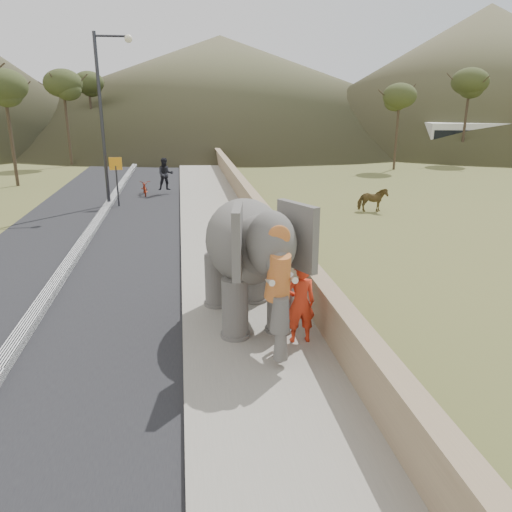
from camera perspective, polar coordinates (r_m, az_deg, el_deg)
The scene contains 15 objects.
ground at distance 10.00m, azimuth 0.57°, elevation -12.84°, with size 160.00×160.00×0.00m, color olive.
road at distance 19.54m, azimuth -18.88°, elevation 1.56°, with size 7.00×120.00×0.03m, color black.
median at distance 19.52m, azimuth -18.91°, elevation 1.83°, with size 0.35×120.00×0.22m, color black.
walkway at distance 19.23m, azimuth -4.10°, elevation 2.42°, with size 3.00×120.00×0.15m, color #9E9687.
parapet at distance 19.31m, azimuth 0.76°, elevation 3.97°, with size 0.30×120.00×1.10m, color tan.
lamppost at distance 25.44m, azimuth -16.66°, elevation 16.36°, with size 1.76×0.36×8.00m.
signboard at distance 25.38m, azimuth -15.68°, elevation 9.10°, with size 0.60×0.08×2.40m.
cow at distance 24.08m, azimuth 13.16°, elevation 6.25°, with size 0.61×1.33×1.12m, color brown.
distant_car at distance 49.74m, azimuth 17.92°, elevation 11.63°, with size 1.70×4.23×1.44m, color #BAB9C1.
bus_white at distance 49.72m, azimuth 25.17°, elevation 11.80°, with size 2.50×11.00×3.10m, color white.
hill_right at distance 71.20m, azimuth 24.52°, elevation 18.34°, with size 56.00×56.00×16.00m, color brown.
hill_far at distance 78.81m, azimuth -4.04°, elevation 18.81°, with size 80.00×80.00×14.00m, color brown.
elephant_and_man at distance 11.33m, azimuth -1.04°, elevation -0.23°, with size 2.60×4.30×2.94m.
motorcyclist at distance 28.26m, azimuth -11.28°, elevation 8.53°, with size 2.01×1.65×2.02m.
trees at distance 39.96m, azimuth -0.61°, elevation 15.41°, with size 48.11×34.32×8.01m.
Camera 1 is at (-1.37, -8.53, 5.04)m, focal length 35.00 mm.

